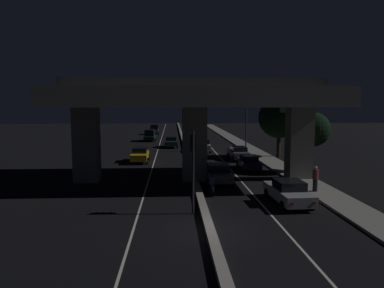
% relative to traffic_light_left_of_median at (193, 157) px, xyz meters
% --- Properties ---
extents(ground_plane, '(200.00, 200.00, 0.00)m').
position_rel_traffic_light_left_of_median_xyz_m(ground_plane, '(0.63, -2.99, -3.22)').
color(ground_plane, black).
extents(lane_line_left_inner, '(0.12, 126.00, 0.00)m').
position_rel_traffic_light_left_of_median_xyz_m(lane_line_left_inner, '(-3.11, 32.01, -3.22)').
color(lane_line_left_inner, beige).
rests_on(lane_line_left_inner, ground_plane).
extents(lane_line_right_inner, '(0.12, 126.00, 0.00)m').
position_rel_traffic_light_left_of_median_xyz_m(lane_line_right_inner, '(4.38, 32.01, -3.22)').
color(lane_line_right_inner, beige).
rests_on(lane_line_right_inner, ground_plane).
extents(median_divider, '(0.47, 126.00, 0.29)m').
position_rel_traffic_light_left_of_median_xyz_m(median_divider, '(0.63, 32.01, -3.08)').
color(median_divider, gray).
rests_on(median_divider, ground_plane).
extents(sidewalk_right, '(2.37, 126.00, 0.15)m').
position_rel_traffic_light_left_of_median_xyz_m(sidewalk_right, '(9.38, 25.01, -3.15)').
color(sidewalk_right, gray).
rests_on(sidewalk_right, ground_plane).
extents(elevated_overpass, '(21.50, 11.39, 8.31)m').
position_rel_traffic_light_left_of_median_xyz_m(elevated_overpass, '(0.63, 9.28, 2.98)').
color(elevated_overpass, gray).
rests_on(elevated_overpass, ground_plane).
extents(traffic_light_left_of_median, '(0.30, 0.49, 4.72)m').
position_rel_traffic_light_left_of_median_xyz_m(traffic_light_left_of_median, '(0.00, 0.00, 0.00)').
color(traffic_light_left_of_median, black).
rests_on(traffic_light_left_of_median, ground_plane).
extents(street_lamp, '(2.50, 0.32, 7.86)m').
position_rel_traffic_light_left_of_median_xyz_m(street_lamp, '(8.10, 27.44, 1.45)').
color(street_lamp, '#2D2D30').
rests_on(street_lamp, ground_plane).
extents(car_silver_lead, '(2.16, 4.89, 1.49)m').
position_rel_traffic_light_left_of_median_xyz_m(car_silver_lead, '(6.09, 1.81, -2.48)').
color(car_silver_lead, gray).
rests_on(car_silver_lead, ground_plane).
extents(car_grey_second, '(2.02, 4.21, 1.53)m').
position_rel_traffic_light_left_of_median_xyz_m(car_grey_second, '(2.43, 8.07, -2.45)').
color(car_grey_second, '#515459').
rests_on(car_grey_second, ground_plane).
extents(car_dark_blue_third, '(2.09, 4.57, 1.37)m').
position_rel_traffic_light_left_of_median_xyz_m(car_dark_blue_third, '(6.06, 13.90, -2.53)').
color(car_dark_blue_third, '#141938').
rests_on(car_dark_blue_third, ground_plane).
extents(car_grey_fourth, '(2.06, 4.37, 1.50)m').
position_rel_traffic_light_left_of_median_xyz_m(car_grey_fourth, '(6.16, 20.06, -2.46)').
color(car_grey_fourth, '#515459').
rests_on(car_grey_fourth, ground_plane).
extents(car_white_fifth, '(2.10, 4.43, 1.60)m').
position_rel_traffic_light_left_of_median_xyz_m(car_white_fifth, '(2.71, 27.25, -2.42)').
color(car_white_fifth, silver).
rests_on(car_white_fifth, ground_plane).
extents(car_taxi_yellow_lead_oncoming, '(1.85, 4.46, 1.54)m').
position_rel_traffic_light_left_of_median_xyz_m(car_taxi_yellow_lead_oncoming, '(-4.63, 19.14, -2.43)').
color(car_taxi_yellow_lead_oncoming, gold).
rests_on(car_taxi_yellow_lead_oncoming, ground_plane).
extents(car_dark_green_second_oncoming, '(1.93, 4.21, 1.49)m').
position_rel_traffic_light_left_of_median_xyz_m(car_dark_green_second_oncoming, '(-1.35, 32.45, -2.47)').
color(car_dark_green_second_oncoming, black).
rests_on(car_dark_green_second_oncoming, ground_plane).
extents(car_dark_green_third_oncoming, '(1.96, 4.41, 1.92)m').
position_rel_traffic_light_left_of_median_xyz_m(car_dark_green_third_oncoming, '(-4.89, 41.49, -2.22)').
color(car_dark_green_third_oncoming, black).
rests_on(car_dark_green_third_oncoming, ground_plane).
extents(car_grey_fourth_oncoming, '(1.92, 4.01, 1.97)m').
position_rel_traffic_light_left_of_median_xyz_m(car_grey_fourth_oncoming, '(-4.79, 55.11, -2.20)').
color(car_grey_fourth_oncoming, '#515459').
rests_on(car_grey_fourth_oncoming, ground_plane).
extents(motorcycle_blue_filtering_near, '(0.32, 1.81, 1.46)m').
position_rel_traffic_light_left_of_median_xyz_m(motorcycle_blue_filtering_near, '(1.58, 4.39, -2.60)').
color(motorcycle_blue_filtering_near, black).
rests_on(motorcycle_blue_filtering_near, ground_plane).
extents(motorcycle_white_filtering_mid, '(0.34, 1.87, 1.42)m').
position_rel_traffic_light_left_of_median_xyz_m(motorcycle_white_filtering_mid, '(1.18, 10.42, -2.62)').
color(motorcycle_white_filtering_mid, black).
rests_on(motorcycle_white_filtering_mid, ground_plane).
extents(pedestrian_on_sidewalk, '(0.39, 0.39, 1.77)m').
position_rel_traffic_light_left_of_median_xyz_m(pedestrian_on_sidewalk, '(8.77, 4.31, -2.19)').
color(pedestrian_on_sidewalk, black).
rests_on(pedestrian_on_sidewalk, sidewalk_right).
extents(roadside_tree_kerbside_near, '(3.07, 3.07, 5.46)m').
position_rel_traffic_light_left_of_median_xyz_m(roadside_tree_kerbside_near, '(11.46, 12.05, 0.68)').
color(roadside_tree_kerbside_near, '#38281C').
rests_on(roadside_tree_kerbside_near, ground_plane).
extents(roadside_tree_kerbside_mid, '(4.75, 4.75, 7.01)m').
position_rel_traffic_light_left_of_median_xyz_m(roadside_tree_kerbside_mid, '(11.15, 21.76, 1.39)').
color(roadside_tree_kerbside_mid, '#2D2116').
rests_on(roadside_tree_kerbside_mid, ground_plane).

